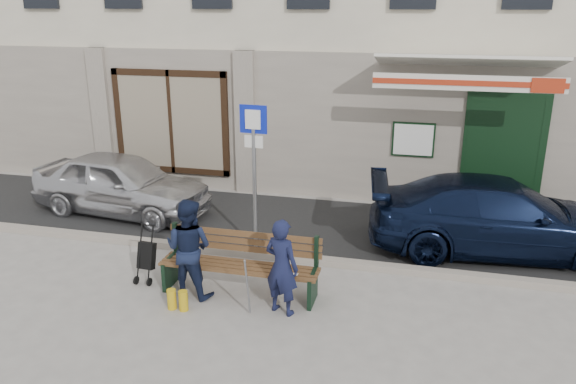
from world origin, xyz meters
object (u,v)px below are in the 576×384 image
(woman, at_px, (189,248))
(car_silver, at_px, (121,183))
(parking_sign, at_px, (254,155))
(stroller, at_px, (146,257))
(man, at_px, (282,267))
(car_navy, at_px, (500,216))
(bench, at_px, (236,265))

(woman, bearing_deg, car_silver, -39.91)
(parking_sign, bearing_deg, stroller, -125.66)
(woman, bearing_deg, man, -179.96)
(car_silver, xyz_separation_m, car_navy, (7.38, -0.16, 0.01))
(car_navy, xyz_separation_m, man, (-3.16, -2.92, 0.05))
(parking_sign, xyz_separation_m, man, (1.01, -2.02, -1.01))
(parking_sign, distance_m, bench, 2.08)
(car_navy, relative_size, woman, 2.97)
(car_navy, distance_m, man, 4.30)
(woman, distance_m, stroller, 0.96)
(parking_sign, distance_m, stroller, 2.44)
(bench, distance_m, stroller, 1.51)
(parking_sign, xyz_separation_m, woman, (-0.44, -1.86, -0.96))
(parking_sign, bearing_deg, bench, -79.34)
(man, bearing_deg, bench, -6.53)
(car_navy, bearing_deg, parking_sign, 95.53)
(woman, relative_size, stroller, 1.67)
(parking_sign, distance_m, woman, 2.14)
(car_navy, xyz_separation_m, bench, (-3.95, -2.55, -0.19))
(car_navy, height_order, bench, car_navy)
(car_navy, xyz_separation_m, stroller, (-5.46, -2.49, -0.25))
(parking_sign, bearing_deg, man, -60.20)
(parking_sign, relative_size, bench, 1.07)
(car_silver, height_order, car_navy, car_navy)
(bench, relative_size, man, 1.71)
(parking_sign, height_order, man, parking_sign)
(car_navy, distance_m, woman, 5.37)
(car_navy, bearing_deg, bench, 116.18)
(man, height_order, woman, woman)
(car_silver, bearing_deg, car_navy, -84.27)
(parking_sign, relative_size, stroller, 2.85)
(car_silver, height_order, parking_sign, parking_sign)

